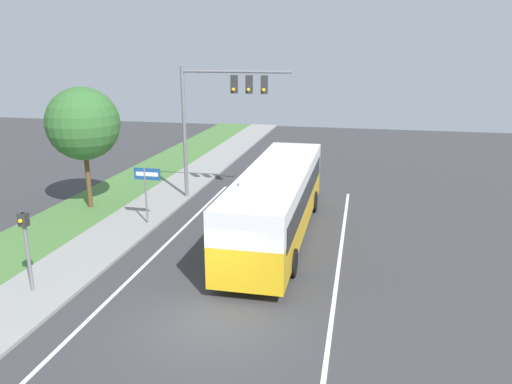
{
  "coord_description": "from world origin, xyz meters",
  "views": [
    {
      "loc": [
        4.19,
        -12.62,
        7.86
      ],
      "look_at": [
        -0.37,
        8.59,
        1.66
      ],
      "focal_mm": 35.0,
      "sensor_mm": 36.0,
      "label": 1
    }
  ],
  "objects_px": {
    "street_sign": "(147,184)",
    "signal_gantry": "(218,105)",
    "bus": "(277,197)",
    "pedestrian_signal": "(26,239)"
  },
  "relations": [
    {
      "from": "bus",
      "to": "signal_gantry",
      "type": "distance_m",
      "value": 6.99
    },
    {
      "from": "pedestrian_signal",
      "to": "street_sign",
      "type": "distance_m",
      "value": 7.21
    },
    {
      "from": "street_sign",
      "to": "signal_gantry",
      "type": "bearing_deg",
      "value": 65.13
    },
    {
      "from": "pedestrian_signal",
      "to": "street_sign",
      "type": "xyz_separation_m",
      "value": [
        1.01,
        7.14,
        0.03
      ]
    },
    {
      "from": "street_sign",
      "to": "pedestrian_signal",
      "type": "bearing_deg",
      "value": -98.07
    },
    {
      "from": "bus",
      "to": "signal_gantry",
      "type": "relative_size",
      "value": 1.75
    },
    {
      "from": "bus",
      "to": "pedestrian_signal",
      "type": "distance_m",
      "value": 9.94
    },
    {
      "from": "signal_gantry",
      "to": "street_sign",
      "type": "relative_size",
      "value": 2.54
    },
    {
      "from": "bus",
      "to": "signal_gantry",
      "type": "height_order",
      "value": "signal_gantry"
    },
    {
      "from": "signal_gantry",
      "to": "street_sign",
      "type": "bearing_deg",
      "value": -114.87
    }
  ]
}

